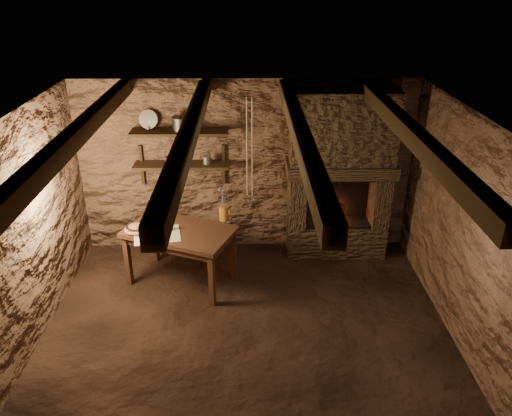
{
  "coord_description": "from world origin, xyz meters",
  "views": [
    {
      "loc": [
        0.02,
        -4.36,
        3.65
      ],
      "look_at": [
        0.12,
        0.9,
        1.12
      ],
      "focal_mm": 35.0,
      "sensor_mm": 36.0,
      "label": 1
    }
  ],
  "objects_px": {
    "stoneware_jug": "(224,206)",
    "wooden_bowl": "(137,229)",
    "red_pot": "(337,209)",
    "work_table": "(181,254)",
    "iron_stockpot": "(181,125)"
  },
  "relations": [
    {
      "from": "red_pot",
      "to": "stoneware_jug",
      "type": "bearing_deg",
      "value": -165.63
    },
    {
      "from": "stoneware_jug",
      "to": "wooden_bowl",
      "type": "xyz_separation_m",
      "value": [
        -1.06,
        -0.29,
        -0.16
      ]
    },
    {
      "from": "work_table",
      "to": "iron_stockpot",
      "type": "bearing_deg",
      "value": 112.66
    },
    {
      "from": "wooden_bowl",
      "to": "red_pot",
      "type": "bearing_deg",
      "value": 14.83
    },
    {
      "from": "stoneware_jug",
      "to": "iron_stockpot",
      "type": "xyz_separation_m",
      "value": [
        -0.55,
        0.51,
        0.91
      ]
    },
    {
      "from": "work_table",
      "to": "red_pot",
      "type": "xyz_separation_m",
      "value": [
        2.07,
        0.65,
        0.3
      ]
    },
    {
      "from": "red_pot",
      "to": "work_table",
      "type": "bearing_deg",
      "value": -162.45
    },
    {
      "from": "red_pot",
      "to": "wooden_bowl",
      "type": "bearing_deg",
      "value": -165.17
    },
    {
      "from": "work_table",
      "to": "iron_stockpot",
      "type": "xyz_separation_m",
      "value": [
        0.0,
        0.77,
        1.45
      ]
    },
    {
      "from": "stoneware_jug",
      "to": "red_pot",
      "type": "height_order",
      "value": "stoneware_jug"
    },
    {
      "from": "iron_stockpot",
      "to": "stoneware_jug",
      "type": "bearing_deg",
      "value": -42.98
    },
    {
      "from": "work_table",
      "to": "red_pot",
      "type": "relative_size",
      "value": 2.76
    },
    {
      "from": "work_table",
      "to": "iron_stockpot",
      "type": "relative_size",
      "value": 6.91
    },
    {
      "from": "wooden_bowl",
      "to": "iron_stockpot",
      "type": "relative_size",
      "value": 1.4
    },
    {
      "from": "wooden_bowl",
      "to": "iron_stockpot",
      "type": "height_order",
      "value": "iron_stockpot"
    }
  ]
}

